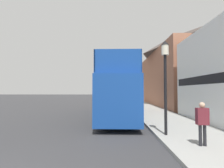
% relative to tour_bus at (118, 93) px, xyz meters
% --- Properties ---
extents(ground_plane, '(144.00, 144.00, 0.00)m').
position_rel_tour_bus_xyz_m(ground_plane, '(-4.03, 9.97, -1.93)').
color(ground_plane, '#333335').
extents(sidewalk, '(3.66, 108.00, 0.14)m').
position_rel_tour_bus_xyz_m(sidewalk, '(3.41, 6.97, -1.86)').
color(sidewalk, '#999993').
rests_on(sidewalk, ground_plane).
extents(brick_terrace_rear, '(6.00, 18.23, 9.98)m').
position_rel_tour_bus_xyz_m(brick_terrace_rear, '(8.25, 11.15, 3.06)').
color(brick_terrace_rear, '#9E664C').
rests_on(brick_terrace_rear, ground_plane).
extents(tour_bus, '(2.72, 11.22, 4.26)m').
position_rel_tour_bus_xyz_m(tour_bus, '(0.00, 0.00, 0.00)').
color(tour_bus, '#19479E').
rests_on(tour_bus, ground_plane).
extents(parked_car_ahead_of_bus, '(1.85, 4.55, 1.52)m').
position_rel_tour_bus_xyz_m(parked_car_ahead_of_bus, '(0.51, 7.69, -1.21)').
color(parked_car_ahead_of_bus, navy).
rests_on(parked_car_ahead_of_bus, ground_plane).
extents(pedestrian_second, '(0.41, 0.23, 1.57)m').
position_rel_tour_bus_xyz_m(pedestrian_second, '(2.88, -7.71, -0.84)').
color(pedestrian_second, '#232328').
rests_on(pedestrian_second, sidewalk).
extents(lamp_post_nearest, '(0.35, 0.35, 4.30)m').
position_rel_tour_bus_xyz_m(lamp_post_nearest, '(2.03, -6.14, 1.21)').
color(lamp_post_nearest, black).
rests_on(lamp_post_nearest, sidewalk).
extents(lamp_post_second, '(0.35, 0.35, 5.25)m').
position_rel_tour_bus_xyz_m(lamp_post_second, '(2.09, 1.88, 1.79)').
color(lamp_post_second, black).
rests_on(lamp_post_second, sidewalk).
extents(lamp_post_third, '(0.35, 0.35, 5.12)m').
position_rel_tour_bus_xyz_m(lamp_post_third, '(2.10, 9.90, 1.71)').
color(lamp_post_third, black).
rests_on(lamp_post_third, sidewalk).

